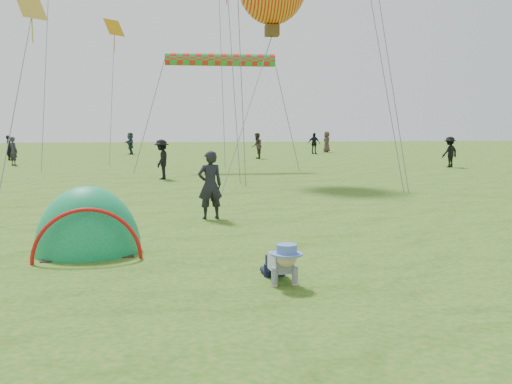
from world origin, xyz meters
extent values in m
plane|color=#1A5B0D|center=(0.00, 0.00, 0.00)|extent=(140.00, 140.00, 0.00)
ellipsoid|color=#0C7349|center=(-2.99, 1.84, 0.00)|extent=(1.97, 1.69, 2.34)
imported|color=black|center=(-0.66, 5.16, 0.81)|extent=(0.65, 0.50, 1.61)
imported|color=black|center=(13.00, 20.17, 0.81)|extent=(1.20, 0.98, 1.62)
imported|color=#412D28|center=(11.15, 37.83, 0.86)|extent=(0.84, 0.99, 1.73)
imported|color=#28272E|center=(-10.27, 25.05, 0.80)|extent=(0.69, 0.67, 1.59)
imported|color=#382A25|center=(4.05, 29.44, 0.86)|extent=(0.81, 0.95, 1.73)
imported|color=black|center=(9.41, 35.24, 0.83)|extent=(1.01, 0.50, 1.66)
imported|color=black|center=(-1.97, 15.48, 0.82)|extent=(0.80, 1.16, 1.64)
imported|color=#24333C|center=(-4.73, 36.73, 0.84)|extent=(0.99, 1.64, 1.69)
imported|color=black|center=(-11.88, 30.23, 0.79)|extent=(0.62, 0.69, 1.59)
cylinder|color=red|center=(0.91, 20.70, 5.47)|extent=(5.47, 0.64, 0.64)
plane|color=orange|center=(-5.04, 29.48, 8.34)|extent=(1.30, 1.30, 1.06)
plane|color=gold|center=(-6.18, 12.61, 6.19)|extent=(1.00, 1.00, 0.82)
camera|label=1|loc=(-1.51, -8.20, 2.20)|focal=40.00mm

